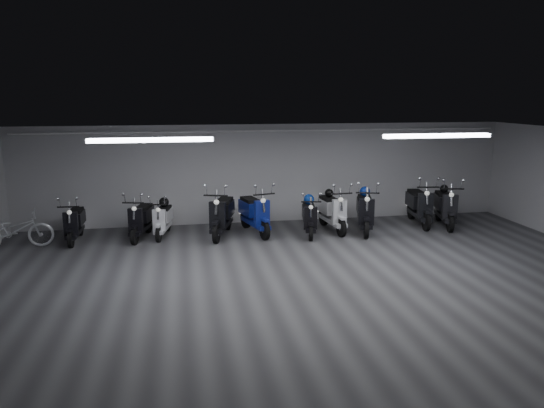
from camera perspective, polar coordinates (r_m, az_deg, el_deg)
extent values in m
cube|color=#3D3D3F|center=(10.21, 4.39, -8.64)|extent=(14.00, 10.00, 0.01)
cube|color=gray|center=(9.58, 4.66, 7.28)|extent=(14.00, 10.00, 0.01)
cube|color=#ADACAF|center=(14.61, -0.41, 3.41)|extent=(14.00, 0.01, 2.80)
cube|color=#ADACAF|center=(5.35, 18.42, -12.85)|extent=(14.00, 0.01, 2.80)
cube|color=white|center=(10.29, -13.34, 6.96)|extent=(2.40, 0.18, 0.08)
cube|color=white|center=(11.62, 17.94, 7.25)|extent=(2.40, 0.18, 0.08)
cylinder|color=white|center=(14.40, -0.36, 8.17)|extent=(13.60, 0.05, 0.05)
imported|color=white|center=(13.58, -26.84, -2.20)|extent=(1.81, 0.92, 1.11)
sphere|color=black|center=(13.97, 6.38, 1.23)|extent=(0.24, 0.24, 0.24)
sphere|color=black|center=(13.60, -11.95, 0.20)|extent=(0.26, 0.26, 0.26)
sphere|color=navy|center=(13.48, 4.13, 0.52)|extent=(0.28, 0.28, 0.28)
sphere|color=black|center=(15.17, 18.63, 1.64)|extent=(0.23, 0.23, 0.23)
sphere|color=navy|center=(14.01, 10.31, 1.38)|extent=(0.28, 0.28, 0.28)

